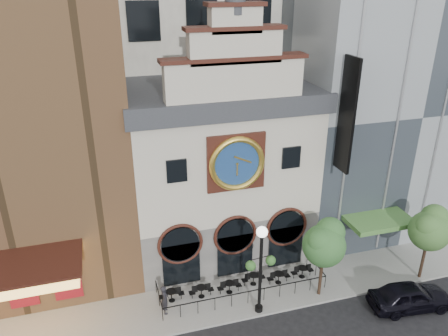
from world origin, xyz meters
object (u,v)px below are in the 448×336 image
bistro_2 (229,287)px  bistro_5 (302,271)px  pedestrian (165,299)px  bistro_4 (279,277)px  bistro_1 (201,291)px  bistro_3 (253,278)px  car_right (410,296)px  bistro_0 (172,295)px  tree_left (325,242)px  tree_right (430,228)px  lamppost (261,261)px

bistro_2 → bistro_5: (5.16, 0.13, 0.00)m
bistro_5 → pedestrian: size_ratio=0.82×
pedestrian → bistro_4: bearing=-81.4°
bistro_1 → bistro_3: (3.57, 0.23, 0.00)m
bistro_3 → car_right: size_ratio=0.31×
bistro_0 → tree_left: bearing=-12.0°
bistro_0 → bistro_3: bearing=0.8°
bistro_0 → bistro_3: (5.44, 0.07, 0.00)m
tree_right → car_right: bearing=-139.6°
bistro_3 → pedestrian: (-5.97, -0.95, 0.50)m
bistro_0 → bistro_5: 8.84m
bistro_1 → tree_left: tree_left is taller
bistro_5 → tree_right: (7.68, -2.18, 3.37)m
lamppost → tree_right: 11.61m
tree_right → bistro_0: bearing=172.0°
bistro_3 → tree_left: size_ratio=0.30×
bistro_4 → tree_right: tree_right is taller
lamppost → tree_left: bearing=-1.4°
bistro_3 → bistro_4: (1.63, -0.34, 0.00)m
tree_right → bistro_2: bearing=170.9°
pedestrian → tree_left: bearing=-92.3°
bistro_5 → tree_left: tree_left is taller
bistro_1 → bistro_4: size_ratio=1.00×
lamppost → tree_left: (4.27, 0.40, 0.20)m
bistro_0 → bistro_2: bearing=-4.1°
bistro_4 → lamppost: size_ratio=0.27×
bistro_0 → bistro_4: 7.08m
bistro_2 → tree_right: size_ratio=0.30×
bistro_4 → car_right: size_ratio=0.31×
bistro_5 → bistro_2: bearing=-178.6°
bistro_4 → car_right: car_right is taller
bistro_2 → bistro_3: size_ratio=1.00×
bistro_0 → pedestrian: (-0.54, -0.88, 0.50)m
bistro_4 → car_right: bearing=-31.8°
bistro_1 → tree_right: size_ratio=0.30×
car_right → tree_left: 6.25m
bistro_2 → pedestrian: pedestrian is taller
bistro_1 → tree_left: bearing=-13.8°
bistro_3 → bistro_5: same height
pedestrian → tree_right: bearing=-90.9°
bistro_3 → lamppost: bearing=-102.1°
bistro_0 → bistro_1: size_ratio=1.00×
bistro_1 → car_right: car_right is taller
pedestrian → bistro_0: bearing=-27.5°
bistro_3 → bistro_4: same height
bistro_3 → bistro_5: (3.40, -0.21, 0.00)m
tree_left → bistro_5: bearing=100.9°
bistro_2 → tree_left: tree_left is taller
pedestrian → lamppost: 6.26m
lamppost → bistro_1: bearing=137.7°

